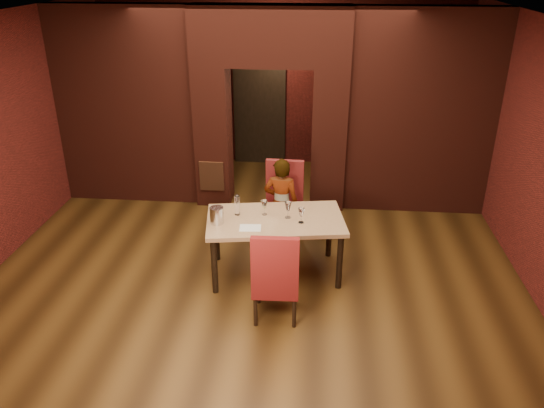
# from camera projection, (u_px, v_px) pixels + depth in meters

# --- Properties ---
(floor) EXTENTS (8.00, 8.00, 0.00)m
(floor) POSITION_uv_depth(u_px,v_px,m) (257.00, 262.00, 7.35)
(floor) COLOR #4A2F12
(floor) RESTS_ON ground
(ceiling) EXTENTS (7.00, 8.00, 0.04)m
(ceiling) POSITION_uv_depth(u_px,v_px,m) (254.00, 19.00, 5.99)
(ceiling) COLOR silver
(ceiling) RESTS_ON ground
(wall_back) EXTENTS (7.00, 0.04, 3.20)m
(wall_back) POSITION_uv_depth(u_px,v_px,m) (280.00, 83.00, 10.27)
(wall_back) COLOR maroon
(wall_back) RESTS_ON ground
(wall_front) EXTENTS (7.00, 0.04, 3.20)m
(wall_front) POSITION_uv_depth(u_px,v_px,m) (172.00, 385.00, 3.06)
(wall_front) COLOR maroon
(wall_front) RESTS_ON ground
(wall_right) EXTENTS (0.04, 8.00, 3.20)m
(wall_right) POSITION_uv_depth(u_px,v_px,m) (544.00, 162.00, 6.37)
(wall_right) COLOR maroon
(wall_right) RESTS_ON ground
(pillar_left) EXTENTS (0.55, 0.55, 2.30)m
(pillar_left) POSITION_uv_depth(u_px,v_px,m) (213.00, 136.00, 8.74)
(pillar_left) COLOR maroon
(pillar_left) RESTS_ON ground
(pillar_right) EXTENTS (0.55, 0.55, 2.30)m
(pillar_right) POSITION_uv_depth(u_px,v_px,m) (329.00, 139.00, 8.58)
(pillar_right) COLOR maroon
(pillar_right) RESTS_ON ground
(lintel) EXTENTS (2.45, 0.55, 0.90)m
(lintel) POSITION_uv_depth(u_px,v_px,m) (270.00, 36.00, 7.98)
(lintel) COLOR maroon
(lintel) RESTS_ON ground
(wing_wall_left) EXTENTS (2.28, 0.35, 3.20)m
(wing_wall_left) POSITION_uv_depth(u_px,v_px,m) (127.00, 107.00, 8.67)
(wing_wall_left) COLOR maroon
(wing_wall_left) RESTS_ON ground
(wing_wall_right) EXTENTS (2.28, 0.35, 3.20)m
(wing_wall_right) POSITION_uv_depth(u_px,v_px,m) (421.00, 114.00, 8.27)
(wing_wall_right) COLOR maroon
(wing_wall_right) RESTS_ON ground
(vent_panel) EXTENTS (0.40, 0.03, 0.50)m
(vent_panel) POSITION_uv_depth(u_px,v_px,m) (212.00, 176.00, 8.73)
(vent_panel) COLOR #9A512C
(vent_panel) RESTS_ON ground
(rear_door) EXTENTS (0.90, 0.08, 2.10)m
(rear_door) POSITION_uv_depth(u_px,v_px,m) (260.00, 111.00, 10.49)
(rear_door) COLOR black
(rear_door) RESTS_ON ground
(rear_door_frame) EXTENTS (1.02, 0.04, 2.22)m
(rear_door_frame) POSITION_uv_depth(u_px,v_px,m) (260.00, 112.00, 10.45)
(rear_door_frame) COLOR black
(rear_door_frame) RESTS_ON ground
(dining_table) EXTENTS (1.86, 1.23, 0.81)m
(dining_table) POSITION_uv_depth(u_px,v_px,m) (275.00, 246.00, 6.92)
(dining_table) COLOR tan
(dining_table) RESTS_ON ground
(chair_far) EXTENTS (0.57, 0.57, 1.20)m
(chair_far) POSITION_uv_depth(u_px,v_px,m) (283.00, 205.00, 7.60)
(chair_far) COLOR maroon
(chair_far) RESTS_ON ground
(chair_near) EXTENTS (0.54, 0.54, 1.15)m
(chair_near) POSITION_uv_depth(u_px,v_px,m) (276.00, 273.00, 6.03)
(chair_near) COLOR maroon
(chair_near) RESTS_ON ground
(person_seated) EXTENTS (0.53, 0.38, 1.36)m
(person_seated) POSITION_uv_depth(u_px,v_px,m) (281.00, 204.00, 7.46)
(person_seated) COLOR beige
(person_seated) RESTS_ON ground
(wine_glass_a) EXTENTS (0.08, 0.08, 0.20)m
(wine_glass_a) POSITION_uv_depth(u_px,v_px,m) (264.00, 208.00, 6.81)
(wine_glass_a) COLOR white
(wine_glass_a) RESTS_ON dining_table
(wine_glass_b) EXTENTS (0.09, 0.09, 0.22)m
(wine_glass_b) POSITION_uv_depth(u_px,v_px,m) (288.00, 210.00, 6.72)
(wine_glass_b) COLOR white
(wine_glass_b) RESTS_ON dining_table
(wine_glass_c) EXTENTS (0.08, 0.08, 0.20)m
(wine_glass_c) POSITION_uv_depth(u_px,v_px,m) (301.00, 215.00, 6.60)
(wine_glass_c) COLOR white
(wine_glass_c) RESTS_ON dining_table
(tasting_sheet) EXTENTS (0.28, 0.21, 0.00)m
(tasting_sheet) POSITION_uv_depth(u_px,v_px,m) (250.00, 228.00, 6.51)
(tasting_sheet) COLOR silver
(tasting_sheet) RESTS_ON dining_table
(wine_bucket) EXTENTS (0.17, 0.17, 0.21)m
(wine_bucket) POSITION_uv_depth(u_px,v_px,m) (217.00, 215.00, 6.59)
(wine_bucket) COLOR silver
(wine_bucket) RESTS_ON dining_table
(water_bottle) EXTENTS (0.07, 0.07, 0.28)m
(water_bottle) POSITION_uv_depth(u_px,v_px,m) (237.00, 205.00, 6.79)
(water_bottle) COLOR white
(water_bottle) RESTS_ON dining_table
(potted_plant) EXTENTS (0.42, 0.38, 0.43)m
(potted_plant) POSITION_uv_depth(u_px,v_px,m) (327.00, 223.00, 7.95)
(potted_plant) COLOR #376328
(potted_plant) RESTS_ON ground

